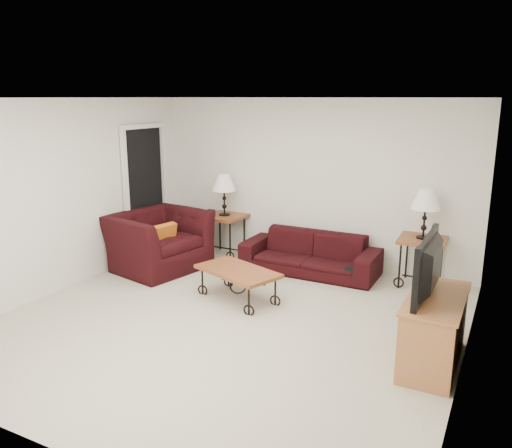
% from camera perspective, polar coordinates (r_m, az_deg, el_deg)
% --- Properties ---
extents(ground, '(5.00, 5.00, 0.00)m').
position_cam_1_polar(ground, '(6.02, -3.10, -10.73)').
color(ground, beige).
rests_on(ground, ground).
extents(wall_back, '(5.00, 0.02, 2.50)m').
position_cam_1_polar(wall_back, '(7.83, 6.04, 4.60)').
color(wall_back, white).
rests_on(wall_back, ground).
extents(wall_front, '(5.00, 0.02, 2.50)m').
position_cam_1_polar(wall_front, '(3.77, -22.97, -6.74)').
color(wall_front, white).
rests_on(wall_front, ground).
extents(wall_left, '(0.02, 5.00, 2.50)m').
position_cam_1_polar(wall_left, '(7.19, -20.75, 2.93)').
color(wall_left, white).
rests_on(wall_left, ground).
extents(wall_right, '(0.02, 5.00, 2.50)m').
position_cam_1_polar(wall_right, '(4.89, 22.95, -2.13)').
color(wall_right, white).
rests_on(wall_right, ground).
extents(ceiling, '(5.00, 5.00, 0.00)m').
position_cam_1_polar(ceiling, '(5.47, -3.45, 13.81)').
color(ceiling, white).
rests_on(ceiling, wall_back).
extents(doorway, '(0.08, 0.94, 2.04)m').
position_cam_1_polar(doorway, '(8.38, -12.17, 3.38)').
color(doorway, black).
rests_on(doorway, ground).
extents(sofa, '(1.99, 0.78, 0.58)m').
position_cam_1_polar(sofa, '(7.54, 5.98, -3.26)').
color(sofa, black).
rests_on(sofa, ground).
extents(side_table_left, '(0.64, 0.64, 0.66)m').
position_cam_1_polar(side_table_left, '(8.34, -3.48, -1.24)').
color(side_table_left, brown).
rests_on(side_table_left, ground).
extents(side_table_right, '(0.64, 0.64, 0.67)m').
position_cam_1_polar(side_table_right, '(7.32, 17.83, -4.04)').
color(side_table_right, brown).
rests_on(side_table_right, ground).
extents(lamp_left, '(0.40, 0.40, 0.66)m').
position_cam_1_polar(lamp_left, '(8.19, -3.55, 3.25)').
color(lamp_left, black).
rests_on(lamp_left, side_table_left).
extents(lamp_right, '(0.40, 0.40, 0.67)m').
position_cam_1_polar(lamp_right, '(7.15, 18.23, 1.07)').
color(lamp_right, black).
rests_on(lamp_right, side_table_right).
extents(photo_frame_left, '(0.13, 0.03, 0.11)m').
position_cam_1_polar(photo_frame_left, '(8.20, -4.96, 1.26)').
color(photo_frame_left, black).
rests_on(photo_frame_left, side_table_left).
extents(photo_frame_right, '(0.13, 0.04, 0.11)m').
position_cam_1_polar(photo_frame_right, '(7.05, 19.05, -1.51)').
color(photo_frame_right, black).
rests_on(photo_frame_right, side_table_right).
extents(coffee_table, '(1.20, 0.91, 0.40)m').
position_cam_1_polar(coffee_table, '(6.55, -2.03, -6.72)').
color(coffee_table, brown).
rests_on(coffee_table, ground).
extents(armchair, '(1.40, 1.52, 0.85)m').
position_cam_1_polar(armchair, '(7.78, -10.81, -1.87)').
color(armchair, black).
rests_on(armchair, ground).
extents(throw_pillow, '(0.18, 0.40, 0.38)m').
position_cam_1_polar(throw_pillow, '(7.63, -10.18, -1.42)').
color(throw_pillow, '#C36519').
rests_on(throw_pillow, armchair).
extents(tv_stand, '(0.47, 1.14, 0.68)m').
position_cam_1_polar(tv_stand, '(5.29, 19.13, -11.07)').
color(tv_stand, '#BA6D45').
rests_on(tv_stand, ground).
extents(television, '(0.13, 1.02, 0.59)m').
position_cam_1_polar(television, '(5.07, 19.47, -4.51)').
color(television, black).
rests_on(television, tv_stand).
extents(backpack, '(0.46, 0.40, 0.50)m').
position_cam_1_polar(backpack, '(7.15, 11.16, -4.77)').
color(backpack, black).
rests_on(backpack, ground).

